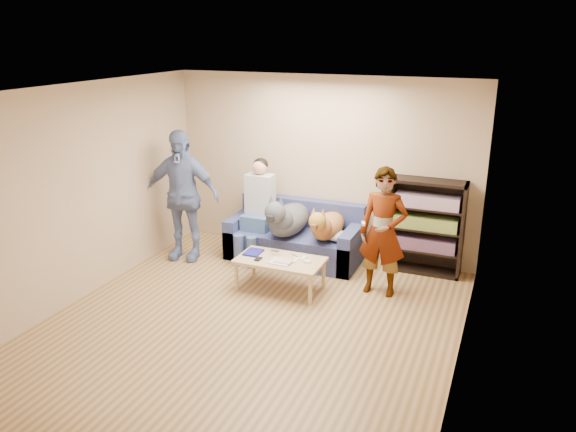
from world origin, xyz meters
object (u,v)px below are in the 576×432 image
at_px(person_standing_right, 383,232).
at_px(notebook_blue, 253,252).
at_px(dog_gray, 287,219).
at_px(bookshelf, 426,224).
at_px(camera_silver, 275,253).
at_px(coffee_table, 280,262).
at_px(dog_tan, 326,226).
at_px(person_standing_left, 182,195).
at_px(sofa, 296,240).
at_px(person_seated, 257,206).

bearing_deg(person_standing_right, notebook_blue, -166.06).
distance_m(dog_gray, bookshelf, 1.90).
bearing_deg(dog_gray, person_standing_right, -16.05).
xyz_separation_m(notebook_blue, dog_gray, (0.15, 0.77, 0.24)).
distance_m(camera_silver, coffee_table, 0.18).
bearing_deg(notebook_blue, person_standing_right, 12.51).
xyz_separation_m(notebook_blue, dog_tan, (0.71, 0.84, 0.19)).
height_order(person_standing_left, dog_tan, person_standing_left).
height_order(person_standing_right, dog_tan, person_standing_right).
xyz_separation_m(notebook_blue, coffee_table, (0.40, -0.05, -0.06)).
distance_m(sofa, dog_gray, 0.46).
bearing_deg(notebook_blue, sofa, 79.32).
relative_size(dog_tan, coffee_table, 1.05).
height_order(notebook_blue, sofa, sofa).
height_order(person_seated, bookshelf, person_seated).
xyz_separation_m(dog_gray, coffee_table, (0.25, -0.82, -0.29)).
xyz_separation_m(person_standing_right, notebook_blue, (-1.60, -0.36, -0.38)).
xyz_separation_m(sofa, dog_gray, (-0.04, -0.23, 0.39)).
distance_m(sofa, dog_tan, 0.65).
height_order(person_standing_left, bookshelf, person_standing_left).
distance_m(notebook_blue, sofa, 1.04).
bearing_deg(person_seated, coffee_table, -51.05).
bearing_deg(sofa, coffee_table, -78.80).
relative_size(person_standing_right, bookshelf, 1.25).
height_order(camera_silver, dog_gray, dog_gray).
xyz_separation_m(dog_tan, coffee_table, (-0.31, -0.89, -0.25)).
bearing_deg(person_standing_left, dog_gray, 4.03).
bearing_deg(dog_tan, person_standing_right, -28.31).
relative_size(dog_gray, bookshelf, 0.98).
distance_m(notebook_blue, dog_tan, 1.11).
distance_m(person_standing_right, coffee_table, 1.34).
height_order(person_standing_right, dog_gray, person_standing_right).
xyz_separation_m(dog_gray, dog_tan, (0.56, 0.06, -0.04)).
bearing_deg(person_standing_left, notebook_blue, -27.16).
bearing_deg(bookshelf, coffee_table, -140.89).
relative_size(dog_gray, coffee_table, 1.16).
height_order(person_standing_left, person_seated, person_standing_left).
height_order(person_standing_left, coffee_table, person_standing_left).
distance_m(person_standing_left, dog_gray, 1.54).
bearing_deg(person_standing_left, sofa, 11.76).
relative_size(person_standing_right, coffee_table, 1.48).
relative_size(person_standing_left, coffee_table, 1.71).
xyz_separation_m(camera_silver, dog_tan, (0.43, 0.77, 0.18)).
distance_m(notebook_blue, person_seated, 1.01).
bearing_deg(person_standing_right, bookshelf, 67.83).
relative_size(person_standing_right, dog_tan, 1.41).
bearing_deg(notebook_blue, dog_gray, 79.17).
relative_size(camera_silver, person_seated, 0.07).
relative_size(sofa, person_seated, 1.29).
bearing_deg(sofa, person_seated, -166.90).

